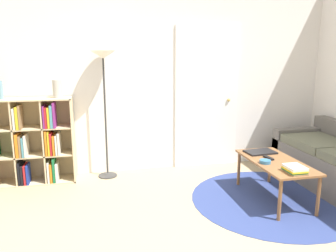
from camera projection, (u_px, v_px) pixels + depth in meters
The scene contains 11 objects.
wall_back at pixel (164, 78), 4.52m from camera, with size 7.79×0.11×2.60m.
rug at pixel (272, 199), 3.69m from camera, with size 1.81×1.81×0.01m.
bookshelf at pixel (29, 142), 4.10m from camera, with size 1.06×0.34×1.08m.
floor_lamp at pixel (103, 70), 4.12m from camera, with size 0.31×0.31×1.65m.
coffee_table at pixel (275, 165), 3.63m from camera, with size 0.51×1.02×0.45m.
laptop at pixel (260, 152), 3.92m from camera, with size 0.36×0.25×0.02m.
bowl at pixel (265, 162), 3.54m from camera, with size 0.12×0.12×0.04m.
book_stack_on_table at pixel (295, 169), 3.25m from camera, with size 0.18×0.21×0.07m.
remote at pixel (268, 158), 3.69m from camera, with size 0.06×0.16×0.02m.
bottle_right at pixel (0, 90), 3.89m from camera, with size 0.06×0.06×0.27m.
vase_on_shelf at pixel (57, 89), 4.04m from camera, with size 0.11×0.11×0.22m.
Camera 1 is at (-0.90, -2.03, 1.59)m, focal length 35.00 mm.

